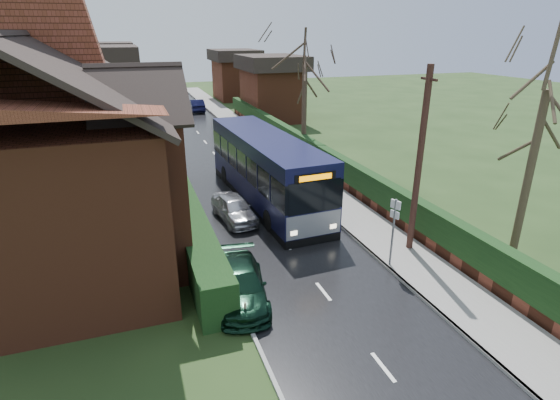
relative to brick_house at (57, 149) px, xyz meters
name	(u,v)px	position (x,y,z in m)	size (l,w,h in m)	color
ground	(303,266)	(8.73, -4.78, -4.38)	(140.00, 140.00, 0.00)	#30481F
road	(241,187)	(8.73, 5.22, -4.37)	(6.00, 100.00, 0.02)	black
pavement	(306,179)	(12.98, 5.22, -4.31)	(2.50, 100.00, 0.14)	slate
kerb_right	(288,181)	(11.78, 5.22, -4.31)	(0.12, 100.00, 0.14)	gray
kerb_left	(189,192)	(5.68, 5.22, -4.33)	(0.12, 100.00, 0.10)	gray
front_hedge	(185,214)	(4.83, 0.22, -3.58)	(1.20, 16.00, 1.60)	black
picket_fence	(202,218)	(5.58, 0.22, -3.93)	(0.10, 16.00, 0.90)	gray
right_wall_hedge	(329,162)	(14.53, 5.22, -3.36)	(0.60, 50.00, 1.80)	brown
brick_house	(57,149)	(0.00, 0.00, 0.00)	(9.30, 14.60, 10.30)	brown
bus	(266,169)	(9.54, 2.62, -2.58)	(3.34, 12.02, 3.61)	#0E0F33
car_silver	(234,208)	(7.23, 0.54, -3.75)	(1.48, 3.69, 1.26)	silver
car_green	(241,285)	(5.83, -6.26, -3.78)	(1.68, 4.12, 1.20)	black
car_distant	(197,105)	(10.50, 32.74, -3.67)	(1.49, 4.28, 1.41)	black
bus_stop_sign	(394,224)	(11.93, -6.03, -2.47)	(0.20, 0.43, 2.89)	slate
telegraph_pole	(419,163)	(13.53, -5.02, -0.51)	(0.26, 0.99, 7.64)	black
tree_right_near	(550,77)	(17.59, -6.61, 2.82)	(4.46, 4.46, 9.63)	#3E3224
tree_right_far	(305,57)	(14.73, 10.02, 2.72)	(4.91, 4.91, 9.49)	#35281F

